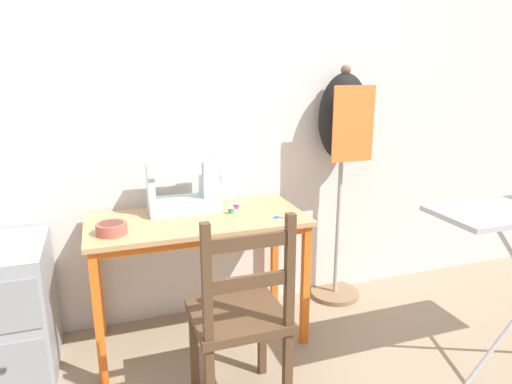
# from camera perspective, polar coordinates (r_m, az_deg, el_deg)

# --- Properties ---
(ground_plane) EXTENTS (14.00, 14.00, 0.00)m
(ground_plane) POSITION_cam_1_polar(r_m,az_deg,el_deg) (2.53, -5.39, -20.77)
(ground_plane) COLOR gray
(wall_back) EXTENTS (10.00, 0.05, 2.55)m
(wall_back) POSITION_cam_1_polar(r_m,az_deg,el_deg) (2.65, -9.27, 10.53)
(wall_back) COLOR silver
(wall_back) RESTS_ON ground_plane
(sewing_table) EXTENTS (1.14, 0.54, 0.72)m
(sewing_table) POSITION_cam_1_polar(r_m,az_deg,el_deg) (2.45, -7.19, -5.32)
(sewing_table) COLOR tan
(sewing_table) RESTS_ON ground_plane
(sewing_machine) EXTENTS (0.40, 0.17, 0.31)m
(sewing_machine) POSITION_cam_1_polar(r_m,az_deg,el_deg) (2.51, -8.59, 0.51)
(sewing_machine) COLOR silver
(sewing_machine) RESTS_ON sewing_table
(fabric_bowl) EXTENTS (0.14, 0.14, 0.05)m
(fabric_bowl) POSITION_cam_1_polar(r_m,az_deg,el_deg) (2.28, -17.61, -4.34)
(fabric_bowl) COLOR #B25647
(fabric_bowl) RESTS_ON sewing_table
(scissors) EXTENTS (0.14, 0.10, 0.01)m
(scissors) POSITION_cam_1_polar(r_m,az_deg,el_deg) (2.41, 3.33, -3.22)
(scissors) COLOR silver
(scissors) RESTS_ON sewing_table
(thread_spool_near_machine) EXTENTS (0.04, 0.04, 0.04)m
(thread_spool_near_machine) POSITION_cam_1_polar(r_m,az_deg,el_deg) (2.48, -3.15, -2.33)
(thread_spool_near_machine) COLOR green
(thread_spool_near_machine) RESTS_ON sewing_table
(thread_spool_mid_table) EXTENTS (0.04, 0.04, 0.03)m
(thread_spool_mid_table) POSITION_cam_1_polar(r_m,az_deg,el_deg) (2.56, -2.50, -1.77)
(thread_spool_mid_table) COLOR purple
(thread_spool_mid_table) RESTS_ON sewing_table
(wooden_chair) EXTENTS (0.40, 0.38, 0.94)m
(wooden_chair) POSITION_cam_1_polar(r_m,az_deg,el_deg) (2.03, -1.98, -15.46)
(wooden_chair) COLOR #513823
(wooden_chair) RESTS_ON ground_plane
(filing_cabinet) EXTENTS (0.47, 0.54, 0.67)m
(filing_cabinet) POSITION_cam_1_polar(r_m,az_deg,el_deg) (2.61, -29.35, -12.94)
(filing_cabinet) COLOR #93999E
(filing_cabinet) RESTS_ON ground_plane
(dress_form) EXTENTS (0.32, 0.32, 1.50)m
(dress_form) POSITION_cam_1_polar(r_m,az_deg,el_deg) (2.86, 10.81, 7.25)
(dress_form) COLOR #846647
(dress_form) RESTS_ON ground_plane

